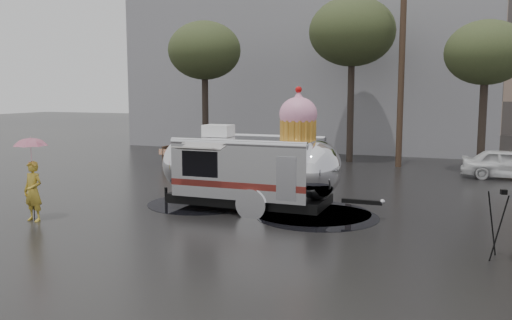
% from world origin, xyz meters
% --- Properties ---
extents(ground, '(120.00, 120.00, 0.00)m').
position_xyz_m(ground, '(0.00, 0.00, 0.00)').
color(ground, black).
rests_on(ground, ground).
extents(puddles, '(7.28, 3.92, 0.01)m').
position_xyz_m(puddles, '(0.22, 3.11, 0.01)').
color(puddles, black).
rests_on(puddles, ground).
extents(grey_building, '(22.00, 12.00, 13.00)m').
position_xyz_m(grey_building, '(-4.00, 24.00, 6.50)').
color(grey_building, slate).
rests_on(grey_building, ground).
extents(utility_pole, '(1.60, 0.28, 9.00)m').
position_xyz_m(utility_pole, '(2.50, 14.00, 4.62)').
color(utility_pole, '#473323').
rests_on(utility_pole, ground).
extents(tree_left, '(3.64, 3.64, 6.95)m').
position_xyz_m(tree_left, '(-7.00, 13.00, 5.48)').
color(tree_left, '#382D26').
rests_on(tree_left, ground).
extents(tree_mid, '(4.20, 4.20, 8.03)m').
position_xyz_m(tree_mid, '(0.00, 15.00, 6.34)').
color(tree_mid, '#382D26').
rests_on(tree_mid, ground).
extents(tree_right, '(3.36, 3.36, 6.42)m').
position_xyz_m(tree_right, '(6.00, 13.00, 5.06)').
color(tree_right, '#382D26').
rests_on(tree_right, ground).
extents(barricade_row, '(4.30, 0.80, 1.00)m').
position_xyz_m(barricade_row, '(-5.55, 9.96, 0.52)').
color(barricade_row, '#473323').
rests_on(barricade_row, ground).
extents(airstream_trailer, '(6.93, 2.62, 3.73)m').
position_xyz_m(airstream_trailer, '(-0.52, 3.08, 1.31)').
color(airstream_trailer, silver).
rests_on(airstream_trailer, ground).
extents(person_left, '(0.62, 0.44, 1.64)m').
position_xyz_m(person_left, '(-5.54, -0.44, 0.82)').
color(person_left, gold).
rests_on(person_left, ground).
extents(umbrella_pink, '(1.12, 1.12, 2.31)m').
position_xyz_m(umbrella_pink, '(-5.54, -0.44, 1.93)').
color(umbrella_pink, '#FD9FBC').
rests_on(umbrella_pink, ground).
extents(tripod, '(0.60, 0.60, 1.51)m').
position_xyz_m(tripod, '(6.14, 0.43, 0.89)').
color(tripod, black).
rests_on(tripod, ground).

